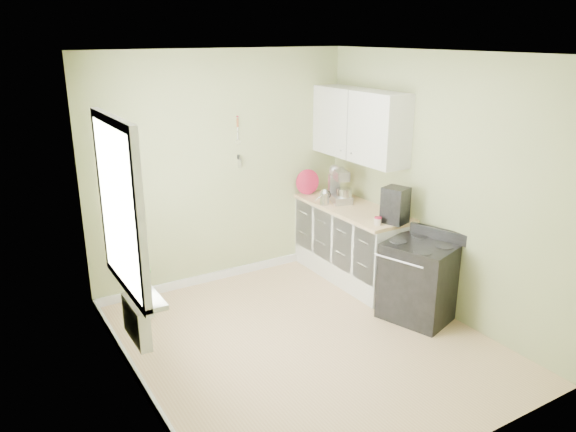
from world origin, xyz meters
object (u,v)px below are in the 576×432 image
stove (419,281)px  coffee_maker (395,206)px  stand_mixer (340,187)px  kettle (325,197)px

stove → coffee_maker: (0.04, 0.47, 0.68)m
stand_mixer → stove: bearing=-90.1°
stove → kettle: bearing=99.2°
stove → stand_mixer: 1.57m
kettle → coffee_maker: (0.27, -0.93, 0.09)m
kettle → coffee_maker: bearing=-74.0°
stand_mixer → coffee_maker: 0.95m
stand_mixer → kettle: bearing=-177.0°
stove → coffee_maker: bearing=85.1°
stove → stand_mixer: size_ratio=2.17×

